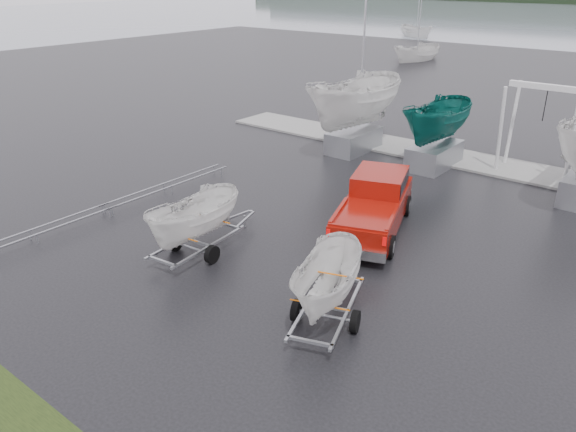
{
  "coord_description": "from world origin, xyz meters",
  "views": [
    {
      "loc": [
        8.77,
        -13.22,
        8.62
      ],
      "look_at": [
        -1.77,
        0.06,
        1.2
      ],
      "focal_mm": 35.0,
      "sensor_mm": 36.0,
      "label": 1
    }
  ],
  "objects_px": {
    "boat_hoist": "(543,117)",
    "pickup_truck": "(375,202)",
    "trailer_hitched": "(330,242)",
    "trailer_parked": "(193,184)"
  },
  "relations": [
    {
      "from": "pickup_truck",
      "to": "trailer_parked",
      "type": "distance_m",
      "value": 6.66
    },
    {
      "from": "trailer_hitched",
      "to": "trailer_parked",
      "type": "xyz_separation_m",
      "value": [
        -5.58,
        0.53,
        0.1
      ]
    },
    {
      "from": "boat_hoist",
      "to": "pickup_truck",
      "type": "bearing_deg",
      "value": -105.99
    },
    {
      "from": "trailer_hitched",
      "to": "boat_hoist",
      "type": "bearing_deg",
      "value": 68.33
    },
    {
      "from": "trailer_parked",
      "to": "trailer_hitched",
      "type": "bearing_deg",
      "value": -11.08
    },
    {
      "from": "trailer_parked",
      "to": "boat_hoist",
      "type": "relative_size",
      "value": 1.1
    },
    {
      "from": "trailer_hitched",
      "to": "boat_hoist",
      "type": "height_order",
      "value": "trailer_hitched"
    },
    {
      "from": "trailer_hitched",
      "to": "trailer_parked",
      "type": "height_order",
      "value": "trailer_parked"
    },
    {
      "from": "trailer_hitched",
      "to": "boat_hoist",
      "type": "xyz_separation_m",
      "value": [
        0.66,
        15.66,
        0.29
      ]
    },
    {
      "from": "pickup_truck",
      "to": "trailer_hitched",
      "type": "bearing_deg",
      "value": -90.0
    }
  ]
}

